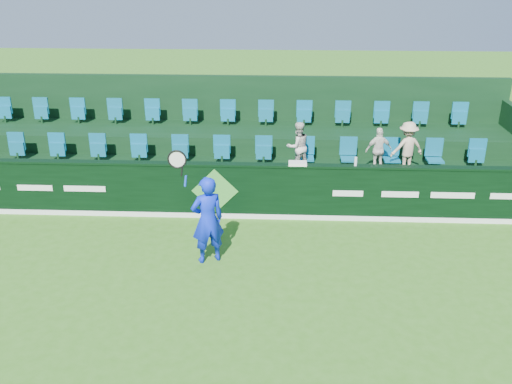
{
  "coord_description": "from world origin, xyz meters",
  "views": [
    {
      "loc": [
        1.54,
        -8.38,
        5.82
      ],
      "look_at": [
        1.02,
        2.8,
        1.15
      ],
      "focal_mm": 40.0,
      "sensor_mm": 36.0,
      "label": 1
    }
  ],
  "objects_px": {
    "spectator_middle": "(379,150)",
    "spectator_right": "(407,147)",
    "drinks_bottle": "(356,161)",
    "spectator_left": "(298,146)",
    "tennis_player": "(207,219)",
    "towel": "(298,163)"
  },
  "relations": [
    {
      "from": "spectator_middle",
      "to": "spectator_left",
      "type": "bearing_deg",
      "value": -11.69
    },
    {
      "from": "spectator_middle",
      "to": "spectator_right",
      "type": "height_order",
      "value": "spectator_right"
    },
    {
      "from": "tennis_player",
      "to": "spectator_left",
      "type": "xyz_separation_m",
      "value": [
        1.86,
        3.26,
        0.49
      ]
    },
    {
      "from": "spectator_right",
      "to": "drinks_bottle",
      "type": "height_order",
      "value": "spectator_right"
    },
    {
      "from": "spectator_right",
      "to": "drinks_bottle",
      "type": "distance_m",
      "value": 1.78
    },
    {
      "from": "spectator_left",
      "to": "spectator_middle",
      "type": "height_order",
      "value": "spectator_left"
    },
    {
      "from": "spectator_middle",
      "to": "drinks_bottle",
      "type": "bearing_deg",
      "value": 46.43
    },
    {
      "from": "spectator_left",
      "to": "spectator_right",
      "type": "height_order",
      "value": "spectator_right"
    },
    {
      "from": "spectator_right",
      "to": "towel",
      "type": "relative_size",
      "value": 3.1
    },
    {
      "from": "spectator_left",
      "to": "drinks_bottle",
      "type": "relative_size",
      "value": 6.09
    },
    {
      "from": "spectator_middle",
      "to": "spectator_right",
      "type": "xyz_separation_m",
      "value": [
        0.69,
        0.0,
        0.08
      ]
    },
    {
      "from": "spectator_middle",
      "to": "towel",
      "type": "relative_size",
      "value": 2.72
    },
    {
      "from": "spectator_middle",
      "to": "towel",
      "type": "xyz_separation_m",
      "value": [
        -2.02,
        -1.12,
        0.02
      ]
    },
    {
      "from": "spectator_middle",
      "to": "spectator_right",
      "type": "distance_m",
      "value": 0.7
    },
    {
      "from": "tennis_player",
      "to": "towel",
      "type": "height_order",
      "value": "tennis_player"
    },
    {
      "from": "spectator_middle",
      "to": "spectator_right",
      "type": "relative_size",
      "value": 0.88
    },
    {
      "from": "spectator_right",
      "to": "drinks_bottle",
      "type": "xyz_separation_m",
      "value": [
        -1.39,
        -1.12,
        0.01
      ]
    },
    {
      "from": "tennis_player",
      "to": "spectator_right",
      "type": "height_order",
      "value": "tennis_player"
    },
    {
      "from": "spectator_left",
      "to": "spectator_right",
      "type": "bearing_deg",
      "value": 155.26
    },
    {
      "from": "spectator_left",
      "to": "towel",
      "type": "height_order",
      "value": "spectator_left"
    },
    {
      "from": "spectator_right",
      "to": "towel",
      "type": "xyz_separation_m",
      "value": [
        -2.71,
        -1.12,
        -0.06
      ]
    },
    {
      "from": "towel",
      "to": "drinks_bottle",
      "type": "xyz_separation_m",
      "value": [
        1.32,
        0.0,
        0.07
      ]
    }
  ]
}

